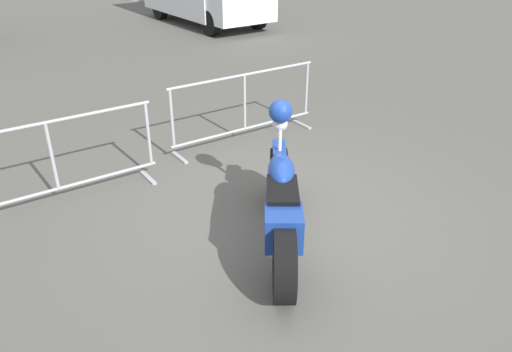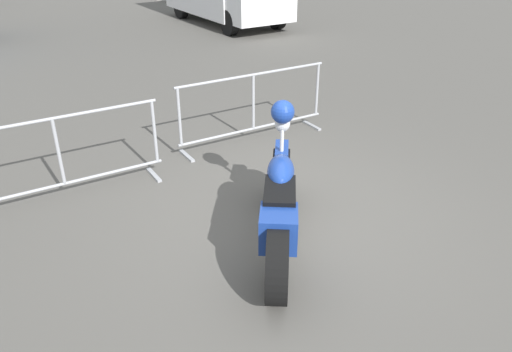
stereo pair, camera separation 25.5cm
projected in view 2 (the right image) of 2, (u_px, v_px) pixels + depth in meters
name	position (u px, v px, depth m)	size (l,w,h in m)	color
ground_plane	(285.00, 218.00, 5.81)	(120.00, 120.00, 0.00)	#54514C
motorcycle	(280.00, 202.00, 5.12)	(1.73, 1.92, 1.35)	black
crowd_barrier_near	(60.00, 157.00, 5.96)	(2.50, 0.70, 1.07)	#9EA0A5
crowd_barrier_far	(253.00, 107.00, 7.54)	(2.50, 0.70, 1.07)	#9EA0A5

